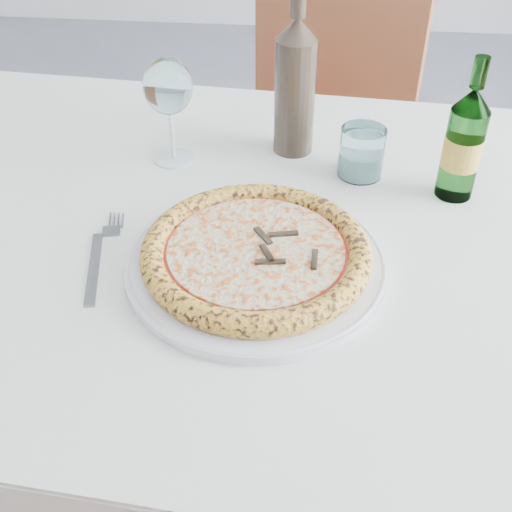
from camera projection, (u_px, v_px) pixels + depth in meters
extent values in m
cube|color=slate|center=(245.00, 485.00, 1.46)|extent=(5.00, 6.00, 0.02)
cube|color=brown|center=(263.00, 238.00, 0.97)|extent=(1.57, 0.97, 0.04)
cube|color=white|center=(263.00, 226.00, 0.95)|extent=(1.64, 1.04, 0.01)
cube|color=white|center=(282.00, 143.00, 1.38)|extent=(1.57, 0.01, 0.22)
cube|color=brown|center=(304.00, 167.00, 1.67)|extent=(0.57, 0.57, 0.04)
cube|color=brown|center=(337.00, 47.00, 1.65)|extent=(0.44, 0.18, 0.46)
cylinder|color=brown|center=(385.00, 220.00, 1.89)|extent=(0.04, 0.04, 0.43)
cylinder|color=brown|center=(343.00, 300.00, 1.62)|extent=(0.04, 0.04, 0.43)
cylinder|color=brown|center=(266.00, 190.00, 2.01)|extent=(0.04, 0.04, 0.43)
cylinder|color=brown|center=(208.00, 260.00, 1.74)|extent=(0.04, 0.04, 0.43)
cylinder|color=silver|center=(256.00, 263.00, 0.87)|extent=(0.35, 0.35, 0.01)
torus|color=silver|center=(256.00, 261.00, 0.86)|extent=(0.35, 0.35, 0.01)
cylinder|color=tan|center=(256.00, 256.00, 0.86)|extent=(0.30, 0.30, 0.01)
torus|color=gold|center=(256.00, 251.00, 0.85)|extent=(0.31, 0.31, 0.03)
cylinder|color=#BB2F0E|center=(256.00, 251.00, 0.85)|extent=(0.26, 0.26, 0.00)
cylinder|color=beige|center=(256.00, 250.00, 0.85)|extent=(0.24, 0.24, 0.00)
cube|color=black|center=(279.00, 248.00, 0.85)|extent=(0.04, 0.01, 0.00)
cube|color=black|center=(270.00, 227.00, 0.88)|extent=(0.02, 0.04, 0.00)
cube|color=black|center=(220.00, 227.00, 0.88)|extent=(0.04, 0.03, 0.00)
cube|color=black|center=(232.00, 255.00, 0.84)|extent=(0.04, 0.03, 0.00)
cube|color=black|center=(265.00, 273.00, 0.81)|extent=(0.02, 0.04, 0.00)
cube|color=gray|center=(93.00, 269.00, 0.87)|extent=(0.05, 0.15, 0.00)
cube|color=gray|center=(112.00, 229.00, 0.94)|extent=(0.03, 0.03, 0.00)
cylinder|color=gray|center=(111.00, 217.00, 0.96)|extent=(0.00, 0.04, 0.00)
cylinder|color=gray|center=(115.00, 217.00, 0.96)|extent=(0.00, 0.04, 0.00)
cylinder|color=gray|center=(120.00, 218.00, 0.96)|extent=(0.00, 0.04, 0.00)
cylinder|color=gray|center=(124.00, 218.00, 0.96)|extent=(0.00, 0.04, 0.00)
cylinder|color=silver|center=(174.00, 158.00, 1.10)|extent=(0.07, 0.07, 0.00)
cylinder|color=silver|center=(172.00, 134.00, 1.07)|extent=(0.01, 0.01, 0.09)
ellipsoid|color=silver|center=(168.00, 86.00, 1.01)|extent=(0.08, 0.08, 0.09)
cylinder|color=silver|center=(362.00, 152.00, 1.03)|extent=(0.07, 0.07, 0.08)
cylinder|color=silver|center=(360.00, 163.00, 1.05)|extent=(0.07, 0.07, 0.04)
cylinder|color=#4B8549|center=(461.00, 154.00, 0.97)|extent=(0.06, 0.06, 0.14)
cone|color=#4B8549|center=(474.00, 99.00, 0.91)|extent=(0.06, 0.06, 0.04)
cylinder|color=#4B8549|center=(480.00, 72.00, 0.89)|extent=(0.02, 0.02, 0.04)
cylinder|color=yellow|center=(462.00, 152.00, 0.97)|extent=(0.06, 0.06, 0.05)
cylinder|color=black|center=(295.00, 98.00, 1.06)|extent=(0.07, 0.07, 0.19)
cone|color=black|center=(297.00, 29.00, 0.99)|extent=(0.07, 0.07, 0.03)
cylinder|color=black|center=(298.00, 1.00, 0.97)|extent=(0.03, 0.03, 0.05)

